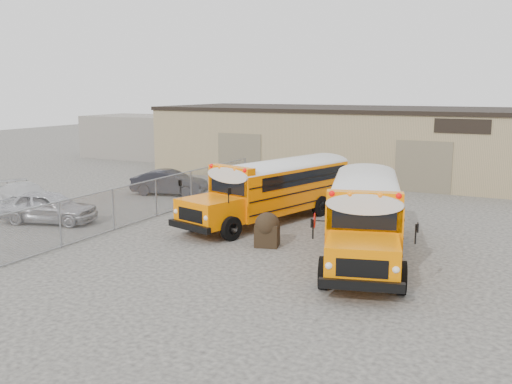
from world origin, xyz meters
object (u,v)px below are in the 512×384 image
at_px(school_bus_right, 366,183).
at_px(car_silver, 48,207).
at_px(car_dark, 170,183).
at_px(tarp_bundle, 267,229).
at_px(school_bus_left, 346,171).
at_px(car_white, 27,198).

distance_m(school_bus_right, car_silver, 14.48).
relative_size(school_bus_right, car_dark, 2.36).
relative_size(tarp_bundle, car_silver, 0.31).
xyz_separation_m(school_bus_left, car_silver, (-10.39, -10.70, -0.88)).
relative_size(school_bus_left, car_white, 2.10).
distance_m(tarp_bundle, car_dark, 11.95).
height_order(school_bus_right, car_dark, school_bus_right).
xyz_separation_m(school_bus_left, car_white, (-13.19, -9.42, -0.94)).
height_order(school_bus_left, car_silver, school_bus_left).
distance_m(tarp_bundle, car_silver, 10.48).
height_order(school_bus_right, car_silver, school_bus_right).
height_order(car_silver, car_dark, car_silver).
bearing_deg(car_white, car_dark, -5.92).
bearing_deg(car_white, school_bus_left, -32.09).
bearing_deg(car_white, tarp_bundle, -69.12).
xyz_separation_m(school_bus_right, tarp_bundle, (-2.02, -6.40, -0.97)).
bearing_deg(tarp_bundle, car_silver, -174.88).
bearing_deg(car_dark, car_white, 137.48).
relative_size(school_bus_left, school_bus_right, 0.98).
relative_size(car_white, car_dark, 1.10).
bearing_deg(school_bus_right, car_silver, -149.50).
bearing_deg(school_bus_left, car_dark, -164.71).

